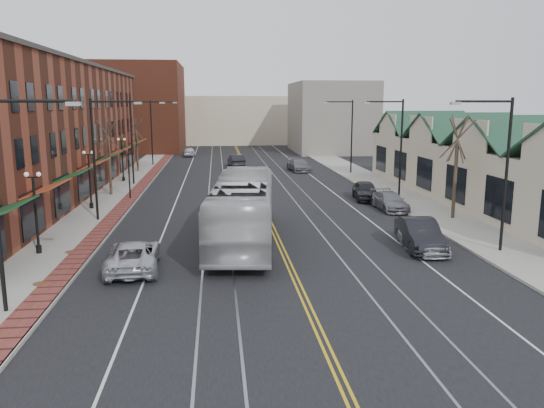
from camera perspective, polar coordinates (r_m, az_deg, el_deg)
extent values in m
plane|color=black|center=(21.65, 3.66, -10.55)|extent=(160.00, 160.00, 0.00)
cube|color=gray|center=(41.52, -17.74, -0.50)|extent=(4.00, 120.00, 0.15)
cube|color=gray|center=(43.46, 14.96, 0.14)|extent=(4.00, 120.00, 0.15)
cube|color=brown|center=(49.44, -24.50, 7.14)|extent=(10.00, 50.00, 11.00)
cube|color=beige|center=(45.61, 22.17, 3.03)|extent=(8.00, 36.00, 4.60)
cube|color=brown|center=(90.74, -14.13, 10.00)|extent=(14.00, 18.00, 14.00)
cube|color=beige|center=(104.97, -4.13, 9.01)|extent=(22.00, 14.00, 9.00)
cube|color=slate|center=(86.87, 6.38, 9.24)|extent=(12.00, 16.00, 11.00)
cylinder|color=black|center=(20.92, -24.64, 10.04)|extent=(3.00, 0.12, 0.12)
cube|color=#999999|center=(20.50, -20.58, 10.05)|extent=(0.50, 0.25, 0.15)
cylinder|color=black|center=(36.95, -18.58, 4.49)|extent=(0.16, 0.16, 8.00)
cylinder|color=black|center=(36.46, -16.61, 10.52)|extent=(3.00, 0.12, 0.12)
cube|color=#999999|center=(36.22, -14.23, 10.48)|extent=(0.50, 0.25, 0.15)
cylinder|color=black|center=(52.62, -14.85, 6.44)|extent=(0.16, 0.16, 8.00)
cylinder|color=black|center=(52.27, -13.40, 10.65)|extent=(3.00, 0.12, 0.12)
cube|color=#999999|center=(52.11, -11.73, 10.61)|extent=(0.50, 0.25, 0.15)
cylinder|color=black|center=(68.44, -12.82, 7.48)|extent=(0.16, 0.16, 8.00)
cylinder|color=black|center=(68.18, -11.69, 10.71)|extent=(3.00, 0.12, 0.12)
cube|color=#999999|center=(68.05, -10.40, 10.68)|extent=(0.50, 0.25, 0.15)
cylinder|color=black|center=(30.10, 23.89, 2.79)|extent=(0.16, 0.16, 8.00)
cylinder|color=black|center=(29.15, 21.87, 10.21)|extent=(3.00, 0.12, 0.12)
cube|color=#999999|center=(28.48, 19.14, 10.19)|extent=(0.50, 0.25, 0.15)
cylinder|color=black|center=(44.61, 13.70, 5.76)|extent=(0.16, 0.16, 8.00)
cylinder|color=black|center=(43.97, 12.06, 10.72)|extent=(3.00, 0.12, 0.12)
cube|color=#999999|center=(43.53, 10.14, 10.66)|extent=(0.50, 0.25, 0.15)
cylinder|color=black|center=(59.88, 8.57, 7.18)|extent=(0.16, 0.16, 8.00)
cylinder|color=black|center=(59.40, 7.25, 10.85)|extent=(3.00, 0.12, 0.12)
cube|color=#999999|center=(59.08, 5.80, 10.79)|extent=(0.50, 0.25, 0.15)
cylinder|color=black|center=(30.35, -23.78, -4.47)|extent=(0.28, 0.28, 0.40)
cylinder|color=black|center=(29.95, -24.05, -1.15)|extent=(0.14, 0.14, 4.00)
cube|color=black|center=(29.63, -24.34, 2.64)|extent=(0.60, 0.06, 0.06)
sphere|color=white|center=(29.71, -24.92, 2.91)|extent=(0.24, 0.24, 0.24)
sphere|color=white|center=(29.52, -23.81, 2.95)|extent=(0.24, 0.24, 0.24)
cylinder|color=black|center=(41.64, -18.84, -0.15)|extent=(0.28, 0.28, 0.40)
cylinder|color=black|center=(41.35, -18.99, 2.30)|extent=(0.14, 0.14, 4.00)
cube|color=black|center=(41.12, -19.17, 5.05)|extent=(0.60, 0.06, 0.06)
sphere|color=white|center=(41.17, -19.59, 5.24)|extent=(0.24, 0.24, 0.24)
sphere|color=white|center=(41.04, -18.77, 5.28)|extent=(0.24, 0.24, 0.24)
cylinder|color=black|center=(55.19, -15.68, 2.62)|extent=(0.28, 0.28, 0.40)
cylinder|color=black|center=(54.97, -15.78, 4.48)|extent=(0.14, 0.14, 4.00)
cube|color=black|center=(54.80, -15.88, 6.55)|extent=(0.60, 0.06, 0.06)
sphere|color=white|center=(54.84, -16.20, 6.70)|extent=(0.24, 0.24, 0.24)
sphere|color=white|center=(54.74, -15.58, 6.72)|extent=(0.24, 0.24, 0.24)
cylinder|color=#382B21|center=(47.05, -17.06, 3.94)|extent=(0.24, 0.24, 4.90)
cylinder|color=#382B21|center=(46.83, -17.24, 7.04)|extent=(0.58, 1.37, 2.90)
cylinder|color=#382B21|center=(46.83, -17.24, 7.04)|extent=(1.60, 0.66, 2.78)
cylinder|color=#382B21|center=(46.83, -17.24, 7.04)|extent=(0.53, 1.23, 2.96)
cylinder|color=#382B21|center=(46.83, -17.24, 7.04)|extent=(1.69, 1.03, 2.64)
cylinder|color=#382B21|center=(46.83, -17.24, 7.04)|extent=(1.78, 1.29, 2.48)
cylinder|color=#382B21|center=(62.76, -14.30, 5.55)|extent=(0.24, 0.24, 4.55)
cylinder|color=#382B21|center=(62.60, -14.41, 7.72)|extent=(0.55, 1.28, 2.69)
cylinder|color=#382B21|center=(62.60, -14.41, 7.72)|extent=(1.49, 0.62, 2.58)
cylinder|color=#382B21|center=(62.60, -14.41, 7.72)|extent=(0.50, 1.15, 2.75)
cylinder|color=#382B21|center=(62.60, -14.41, 7.72)|extent=(1.57, 0.97, 2.45)
cylinder|color=#382B21|center=(62.60, -14.41, 7.72)|extent=(1.66, 1.20, 2.30)
cylinder|color=#382B21|center=(37.78, 19.08, 2.49)|extent=(0.24, 0.24, 5.25)
cylinder|color=#382B21|center=(37.50, 19.34, 6.61)|extent=(0.61, 1.46, 3.10)
cylinder|color=#382B21|center=(37.50, 19.34, 6.61)|extent=(1.70, 0.70, 2.97)
cylinder|color=#382B21|center=(37.50, 19.34, 6.61)|extent=(0.56, 1.31, 3.17)
cylinder|color=#382B21|center=(37.50, 19.34, 6.61)|extent=(1.80, 1.10, 2.82)
cylinder|color=#382B21|center=(37.50, 19.34, 6.61)|extent=(1.90, 1.37, 2.65)
cylinder|color=#592D19|center=(25.36, -23.69, -7.85)|extent=(0.60, 0.60, 0.02)
cylinder|color=#592D19|center=(29.94, -20.83, -4.84)|extent=(0.60, 0.60, 0.02)
cylinder|color=black|center=(44.87, -15.10, 2.63)|extent=(0.12, 0.12, 3.20)
imported|color=black|center=(44.66, -15.21, 4.85)|extent=(0.18, 0.15, 0.90)
imported|color=#BABBBD|center=(30.18, -3.10, -0.57)|extent=(4.63, 14.01, 3.83)
imported|color=silver|center=(26.26, -14.68, -5.37)|extent=(2.72, 5.29, 1.43)
imported|color=#B6B7BE|center=(29.60, 15.97, -3.60)|extent=(1.71, 4.21, 1.43)
imported|color=black|center=(30.05, 15.60, -3.15)|extent=(2.29, 5.17, 1.65)
imported|color=slate|center=(40.36, 12.55, 0.30)|extent=(2.00, 4.63, 1.33)
imported|color=black|center=(44.18, 10.03, 1.43)|extent=(2.32, 4.68, 1.53)
imported|color=black|center=(66.03, -3.87, 4.66)|extent=(2.15, 4.77, 1.52)
imported|color=slate|center=(61.74, 2.88, 4.20)|extent=(2.54, 5.14, 1.44)
imported|color=silver|center=(79.70, -8.90, 5.58)|extent=(1.78, 4.17, 1.40)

